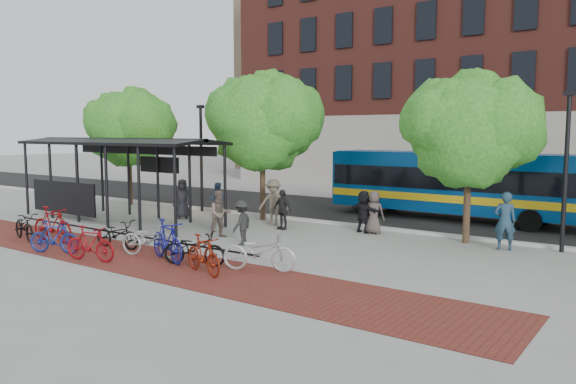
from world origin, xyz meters
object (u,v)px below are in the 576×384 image
Objects in this scene: bike_10 at (259,251)px; bus at (453,181)px; pedestrian_2 at (217,199)px; pedestrian_3 at (273,202)px; pedestrian_4 at (282,209)px; tree_b at (265,118)px; pedestrian_7 at (505,221)px; bike_1 at (53,224)px; bike_6 at (150,239)px; bus_shelter at (116,152)px; lamp_post_right at (566,167)px; tree_a at (130,124)px; bike_4 at (117,234)px; pedestrian_6 at (374,212)px; tree_c at (473,126)px; pedestrian_5 at (364,212)px; lamp_post_left at (201,155)px; bike_7 at (167,241)px; bike_0 at (24,226)px; pedestrian_9 at (242,223)px; bike_3 at (54,237)px; bike_9 at (203,255)px; bike_5 at (90,244)px; pedestrian_8 at (220,214)px; bike_8 at (194,248)px.

bus is at bearing -29.61° from bike_10.
pedestrian_3 reaches higher than pedestrian_2.
bus reaches higher than pedestrian_4.
pedestrian_7 is (10.30, -0.47, -3.50)m from tree_b.
bike_6 is at bearing -88.93° from bike_1.
bus_shelter reaches higher than pedestrian_7.
tree_a is at bearing -179.31° from lamp_post_right.
bike_10 is 10.47m from pedestrian_2.
bike_1 is 1.12× the size of bike_4.
bike_6 is 1.28× the size of pedestrian_6.
pedestrian_4 is at bearing -125.37° from bus.
pedestrian_4 is at bearing -167.23° from tree_c.
pedestrian_5 is (10.29, 3.47, -2.18)m from bus_shelter.
tree_b reaches higher than lamp_post_left.
pedestrian_5 reaches higher than bike_7.
pedestrian_2 is 0.81× the size of pedestrian_7.
pedestrian_7 reaches higher than bike_0.
bike_6 is 8.49m from pedestrian_2.
bus_shelter is 8.37m from pedestrian_9.
bike_10 is (5.73, 0.36, 0.07)m from bike_4.
bike_3 is at bearing -89.32° from bike_0.
lamp_post_left is at bearing 61.77° from bike_9.
bus is at bearing 115.39° from tree_c.
lamp_post_left reaches higher than bike_7.
bike_9 is (-2.23, -13.26, -1.17)m from bus.
pedestrian_6 is at bearing -17.58° from pedestrian_3.
pedestrian_5 is (4.38, 9.00, 0.28)m from bike_5.
pedestrian_6 is at bearing -19.22° from pedestrian_8.
pedestrian_9 is at bearing -47.43° from bike_0.
bike_1 is at bearing -69.27° from pedestrian_9.
bike_9 is at bearing 79.57° from pedestrian_6.
lamp_post_left is at bearing -156.50° from bus.
bus is 5.26× the size of bike_6.
pedestrian_2 is (-3.07, 8.86, 0.25)m from bike_5.
bike_5 is at bearing -43.12° from bus_shelter.
lamp_post_right is 3.22× the size of pedestrian_4.
lamp_post_right is 2.95× the size of bike_3.
pedestrian_8 is (10.24, -4.27, -3.37)m from tree_a.
tree_b reaches higher than bus.
tree_c is at bearing -19.34° from pedestrian_3.
bike_4 is 6.86m from pedestrian_3.
lamp_post_right reaches higher than bike_7.
tree_c is at bearing -19.58° from bike_7.
bike_8 is (7.69, -8.19, -2.24)m from lamp_post_left.
pedestrian_2 is 0.90× the size of pedestrian_8.
lamp_post_left is 16.00m from lamp_post_right.
bus reaches higher than bike_10.
tree_b reaches higher than pedestrian_3.
bike_3 reaches higher than bike_8.
bike_7 is 8.25m from pedestrian_6.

